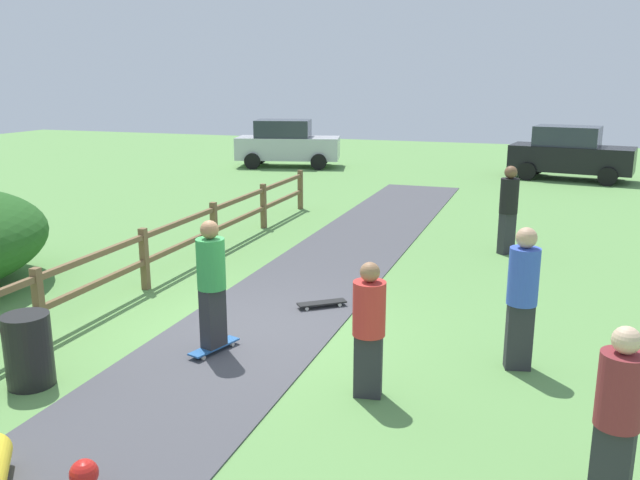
{
  "coord_description": "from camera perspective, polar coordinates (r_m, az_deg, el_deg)",
  "views": [
    {
      "loc": [
        3.93,
        -8.23,
        3.65
      ],
      "look_at": [
        0.44,
        1.88,
        1.0
      ],
      "focal_mm": 37.12,
      "sensor_mm": 36.0,
      "label": 1
    }
  ],
  "objects": [
    {
      "name": "bystander_black",
      "position": [
        14.34,
        15.95,
        2.89
      ],
      "size": [
        0.54,
        0.54,
        1.86
      ],
      "color": "#2D2D33",
      "rests_on": "ground_plane"
    },
    {
      "name": "asphalt_path",
      "position": [
        9.82,
        -6.09,
        -7.93
      ],
      "size": [
        2.4,
        28.0,
        0.02
      ],
      "primitive_type": "cube",
      "color": "#47474C",
      "rests_on": "ground_plane"
    },
    {
      "name": "skater_riding",
      "position": [
        8.86,
        -9.34,
        -3.41
      ],
      "size": [
        0.47,
        0.82,
        1.82
      ],
      "color": "#265999",
      "rests_on": "asphalt_path"
    },
    {
      "name": "parked_car_black",
      "position": [
        25.7,
        20.76,
        7.02
      ],
      "size": [
        4.42,
        2.52,
        1.92
      ],
      "color": "black",
      "rests_on": "ground_plane"
    },
    {
      "name": "bystander_blue",
      "position": [
        8.67,
        17.05,
        -4.27
      ],
      "size": [
        0.46,
        0.46,
        1.86
      ],
      "color": "#2D2D33",
      "rests_on": "ground_plane"
    },
    {
      "name": "ground_plane",
      "position": [
        9.82,
        -6.09,
        -7.98
      ],
      "size": [
        60.0,
        60.0,
        0.0
      ],
      "primitive_type": "plane",
      "color": "#60934C"
    },
    {
      "name": "skateboard_loose",
      "position": [
        10.74,
        0.16,
        -5.46
      ],
      "size": [
        0.75,
        0.65,
        0.08
      ],
      "color": "black",
      "rests_on": "asphalt_path"
    },
    {
      "name": "wooden_fence",
      "position": [
        10.92,
        -18.66,
        -2.69
      ],
      "size": [
        0.12,
        18.12,
        1.1
      ],
      "color": "brown",
      "rests_on": "ground_plane"
    },
    {
      "name": "trash_bin",
      "position": [
        8.79,
        -23.83,
        -8.69
      ],
      "size": [
        0.56,
        0.56,
        0.9
      ],
      "primitive_type": "cylinder",
      "color": "black",
      "rests_on": "ground_plane"
    },
    {
      "name": "parked_car_silver",
      "position": [
        27.64,
        -2.87,
        8.32
      ],
      "size": [
        4.48,
        2.74,
        1.92
      ],
      "color": "#B7B7BC",
      "rests_on": "ground_plane"
    },
    {
      "name": "bystander_red",
      "position": [
        7.65,
        4.24,
        -7.25
      ],
      "size": [
        0.43,
        0.43,
        1.63
      ],
      "color": "#2D2D33",
      "rests_on": "ground_plane"
    },
    {
      "name": "bystander_maroon",
      "position": [
        6.25,
        24.3,
        -13.29
      ],
      "size": [
        0.47,
        0.47,
        1.68
      ],
      "color": "#2D2D33",
      "rests_on": "ground_plane"
    }
  ]
}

